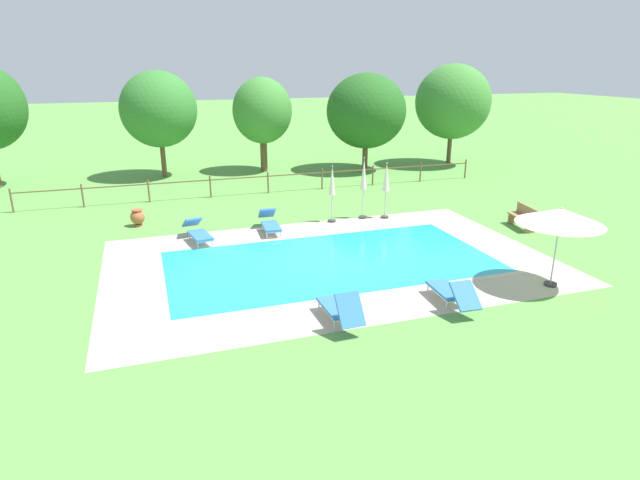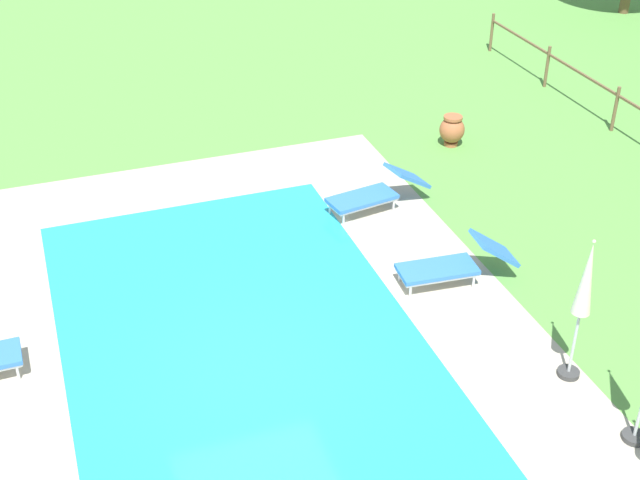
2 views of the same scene
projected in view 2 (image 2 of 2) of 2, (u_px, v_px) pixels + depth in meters
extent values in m
plane|color=#599342|center=(256.00, 373.00, 12.53)|extent=(160.00, 160.00, 0.00)
cube|color=#B2A893|center=(256.00, 372.00, 12.53)|extent=(14.05, 8.95, 0.01)
cube|color=#23A8C1|center=(256.00, 372.00, 12.53)|extent=(10.37, 5.27, 0.01)
cube|color=#C0B59F|center=(429.00, 333.00, 13.31)|extent=(10.85, 0.24, 0.01)
cube|color=#C0B59F|center=(60.00, 417.00, 11.75)|extent=(10.85, 0.24, 0.01)
cube|color=#C0B59F|center=(181.00, 203.00, 16.78)|extent=(0.24, 5.27, 0.01)
cube|color=#3370BC|center=(362.00, 198.00, 16.30)|extent=(0.81, 1.38, 0.07)
cube|color=#3370BC|center=(407.00, 176.00, 16.60)|extent=(0.72, 0.85, 0.49)
cube|color=silver|center=(362.00, 201.00, 16.33)|extent=(0.78, 1.35, 0.04)
cylinder|color=silver|center=(344.00, 219.00, 15.97)|extent=(0.04, 0.04, 0.28)
cylinder|color=silver|center=(330.00, 207.00, 16.35)|extent=(0.04, 0.04, 0.28)
cylinder|color=silver|center=(394.00, 205.00, 16.43)|extent=(0.04, 0.04, 0.28)
cylinder|color=silver|center=(379.00, 194.00, 16.81)|extent=(0.04, 0.04, 0.28)
cube|color=#3370BC|center=(437.00, 269.00, 14.26)|extent=(0.70, 1.34, 0.07)
cube|color=#3370BC|center=(494.00, 248.00, 14.35)|extent=(0.65, 0.77, 0.54)
cube|color=silver|center=(437.00, 272.00, 14.29)|extent=(0.67, 1.31, 0.04)
cylinder|color=silver|center=(410.00, 291.00, 14.02)|extent=(0.04, 0.04, 0.28)
cylinder|color=silver|center=(400.00, 274.00, 14.44)|extent=(0.04, 0.04, 0.28)
cylinder|color=silver|center=(474.00, 281.00, 14.27)|extent=(0.04, 0.04, 0.28)
cylinder|color=silver|center=(461.00, 265.00, 14.68)|extent=(0.04, 0.04, 0.28)
cylinder|color=silver|center=(15.00, 351.00, 12.74)|extent=(0.04, 0.04, 0.28)
cylinder|color=silver|center=(18.00, 372.00, 12.33)|extent=(0.04, 0.04, 0.28)
cylinder|color=#383838|center=(634.00, 437.00, 11.38)|extent=(0.32, 0.32, 0.08)
cylinder|color=#383838|center=(568.00, 373.00, 12.47)|extent=(0.32, 0.32, 0.08)
cylinder|color=#B2B5B7|center=(574.00, 344.00, 12.19)|extent=(0.04, 0.04, 1.13)
cone|color=beige|center=(587.00, 278.00, 11.60)|extent=(0.26, 0.26, 1.12)
sphere|color=beige|center=(594.00, 241.00, 11.29)|extent=(0.05, 0.05, 0.05)
cylinder|color=#A85B38|center=(451.00, 143.00, 18.95)|extent=(0.30, 0.30, 0.08)
ellipsoid|color=#A85B38|center=(452.00, 130.00, 18.78)|extent=(0.54, 0.54, 0.57)
cylinder|color=#A85B38|center=(453.00, 117.00, 18.62)|extent=(0.41, 0.41, 0.06)
cylinder|color=brown|center=(492.00, 32.00, 23.82)|extent=(0.08, 0.08, 1.05)
cylinder|color=brown|center=(547.00, 67.00, 21.58)|extent=(0.08, 0.08, 1.05)
cylinder|color=brown|center=(615.00, 109.00, 19.34)|extent=(0.08, 0.08, 1.05)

